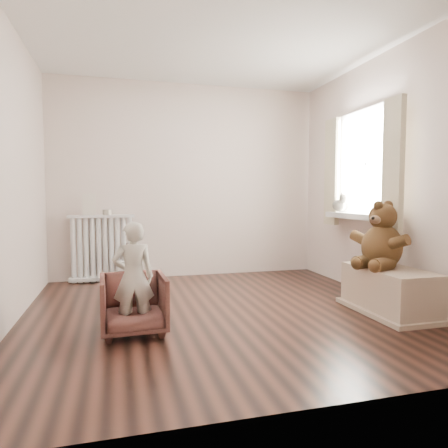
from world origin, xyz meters
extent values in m
cube|color=black|center=(0.00, 0.00, 0.00)|extent=(3.60, 3.60, 0.01)
cube|color=white|center=(0.00, 0.00, 2.60)|extent=(3.60, 3.60, 0.01)
cube|color=silver|center=(0.00, 1.80, 1.30)|extent=(3.60, 0.02, 2.60)
cube|color=silver|center=(0.00, -1.80, 1.30)|extent=(3.60, 0.02, 2.60)
cube|color=silver|center=(-1.80, 0.00, 1.30)|extent=(0.02, 3.60, 2.60)
cube|color=silver|center=(1.80, 0.00, 1.30)|extent=(0.02, 3.60, 2.60)
cube|color=white|center=(1.76, 0.30, 1.45)|extent=(0.03, 0.90, 1.10)
cube|color=silver|center=(1.67, 0.30, 0.87)|extent=(0.22, 1.10, 0.06)
cube|color=beige|center=(1.65, -0.27, 1.39)|extent=(0.06, 0.26, 1.30)
cube|color=beige|center=(1.65, 0.87, 1.39)|extent=(0.06, 0.26, 1.30)
cube|color=silver|center=(-1.13, 1.68, 0.39)|extent=(0.81, 0.15, 0.86)
cube|color=beige|center=(-1.28, 1.68, 0.99)|extent=(0.16, 0.01, 0.27)
cylinder|color=#A59E8C|center=(-1.06, 1.68, 0.89)|extent=(0.11, 0.11, 0.07)
cube|color=silver|center=(-0.78, 1.65, 0.28)|extent=(0.31, 0.22, 0.48)
imported|color=brown|center=(-0.82, -0.40, 0.24)|extent=(0.52, 0.54, 0.47)
imported|color=beige|center=(-0.82, -0.45, 0.46)|extent=(0.33, 0.22, 0.88)
cube|color=#C4AF93|center=(1.52, -0.44, 0.20)|extent=(0.47, 0.89, 0.42)
camera|label=1|loc=(-0.93, -3.60, 1.09)|focal=32.00mm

